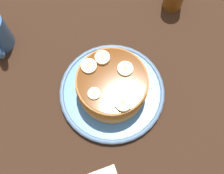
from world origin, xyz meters
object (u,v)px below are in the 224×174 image
Objects in this scene: pancake_stack at (112,85)px; banana_slice_3 at (124,103)px; plate at (112,92)px; banana_slice_0 at (94,94)px; banana_slice_1 at (89,66)px; banana_slice_4 at (104,57)px; banana_slice_2 at (125,69)px.

banana_slice_3 is (5.92, 0.17, 3.96)cm from pancake_stack.
plate is at bearing -177.37° from banana_slice_3.
banana_slice_3 is (5.72, 0.26, 8.21)cm from plate.
banana_slice_0 is (1.50, -4.64, 8.07)cm from plate.
banana_slice_0 is at bearing -11.43° from banana_slice_1.
banana_slice_4 reaches higher than banana_slice_0.
banana_slice_4 is at bearing 99.84° from banana_slice_1.
banana_slice_3 is at bearing -1.09° from banana_slice_4.
banana_slice_1 is (-4.46, -3.48, 3.92)cm from pancake_stack.
plate is 7.62× the size of banana_slice_4.
banana_slice_1 and banana_slice_2 have the same top height.
pancake_stack is 5.01× the size of banana_slice_4.
banana_slice_3 is (10.38, 3.65, 0.04)cm from banana_slice_1.
banana_slice_4 is at bearing 175.72° from pancake_stack.
banana_slice_3 is at bearing 49.27° from banana_slice_0.
banana_slice_2 reaches higher than pancake_stack.
pancake_stack is 5.25cm from banana_slice_2.
pancake_stack is at bearing 37.99° from banana_slice_1.
banana_slice_2 reaches higher than plate.
pancake_stack reaches higher than plate.
banana_slice_2 is at bearing 104.43° from pancake_stack.
banana_slice_3 is 1.10× the size of banana_slice_4.
pancake_stack is at bearing -178.32° from banana_slice_3.
banana_slice_4 reaches higher than banana_slice_1.
pancake_stack is 6.31cm from banana_slice_0.
banana_slice_0 is 6.47cm from banana_slice_3.
banana_slice_1 is at bearing 168.57° from banana_slice_0.
banana_slice_2 is 7.55cm from banana_slice_3.
banana_slice_4 is (-11.05, 0.21, 0.04)cm from banana_slice_3.
banana_slice_3 is at bearing 2.63° from plate.
pancake_stack is 4.84× the size of banana_slice_2.
banana_slice_0 reaches higher than pancake_stack.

